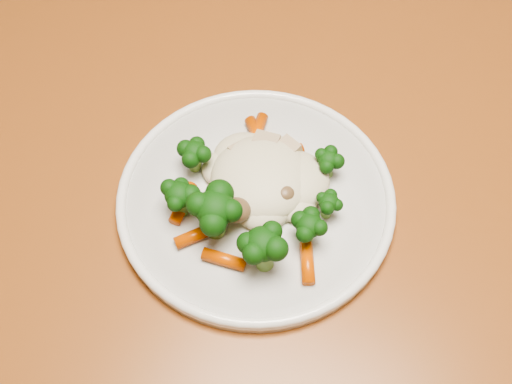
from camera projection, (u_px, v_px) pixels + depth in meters
dining_table at (338, 254)px, 0.71m from camera, size 1.48×1.27×0.75m
plate at (256, 200)px, 0.63m from camera, size 0.27×0.27×0.01m
meal at (252, 192)px, 0.60m from camera, size 0.17×0.18×0.05m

